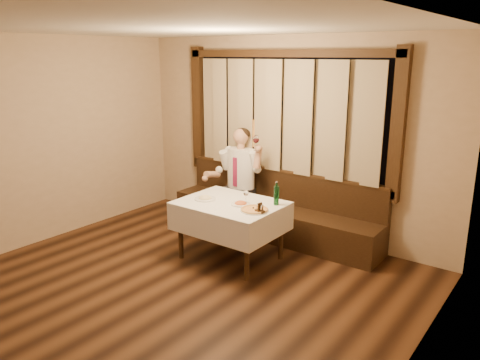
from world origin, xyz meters
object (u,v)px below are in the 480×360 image
Objects in this scene: banquette at (274,214)px; pizza at (254,210)px; pasta_cream at (205,197)px; green_bottle at (276,195)px; pasta_red at (241,202)px; cruet_caddy at (260,210)px; dining_table at (230,210)px; seated_man at (238,172)px.

pizza is at bearing -68.91° from banquette.
green_bottle is at bearing 22.84° from pasta_cream.
banquette is 13.38× the size of pasta_red.
pasta_red is at bearing 161.09° from pizza.
green_bottle is at bearing 105.69° from cruet_caddy.
green_bottle reaches higher than pizza.
green_bottle is 0.39m from cruet_caddy.
dining_table is at bearing 167.64° from pizza.
banquette is at bearing 90.00° from dining_table.
seated_man is (-1.09, 0.68, -0.02)m from green_bottle.
seated_man is (-0.25, 1.03, 0.07)m from pasta_cream.
dining_table is at bearing -153.54° from green_bottle.
pasta_red is at bearing -0.69° from dining_table.
seated_man is at bearing -171.05° from banquette.
cruet_caddy is 0.09× the size of seated_man.
pasta_cream is at bearing -168.72° from pasta_red.
seated_man is at bearing 134.58° from pizza.
pasta_red is 0.16× the size of seated_man.
seated_man is (-1.11, 1.06, 0.06)m from cruet_caddy.
cruet_caddy is at bearing -65.24° from banquette.
banquette is at bearing 111.09° from pizza.
banquette reaches higher than dining_table.
pasta_red is (0.16, -0.00, 0.14)m from dining_table.
green_bottle reaches higher than banquette.
pizza is at bearing -12.36° from dining_table.
dining_table is 4.36× the size of green_bottle.
cruet_caddy reaches higher than dining_table.
pasta_cream reaches higher than pizza.
banquette reaches higher than pasta_red.
pasta_cream reaches higher than dining_table.
pizza is at bearing -103.03° from green_bottle.
dining_table is 4.73× the size of pasta_cream.
green_bottle is at bearing -56.33° from banquette.
pasta_cream is 0.86m from cruet_caddy.
cruet_caddy is at bearing -18.57° from pasta_red.
cruet_caddy is 1.53m from seated_man.
green_bottle reaches higher than pasta_red.
pizza is 0.29m from pasta_red.
cruet_caddy is at bearing -13.36° from dining_table.
green_bottle is (0.51, 0.25, 0.23)m from dining_table.
pasta_cream is (-0.33, -1.12, 0.48)m from banquette.
dining_table is 9.91× the size of cruet_caddy.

